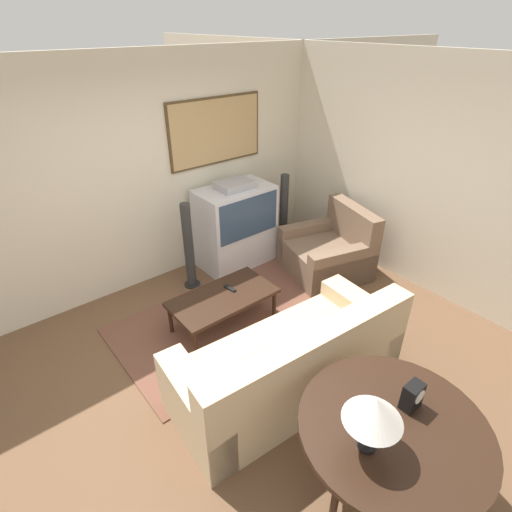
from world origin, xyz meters
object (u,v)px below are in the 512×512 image
object	(u,v)px
table_lamp	(374,410)
mantel_clock	(412,396)
couch	(290,365)
speaker_tower_left	(189,249)
speaker_tower_right	(284,214)
coffee_table	(223,299)
armchair	(329,253)
tv	(236,226)
console_table	(393,432)

from	to	relation	value
table_lamp	mantel_clock	xyz separation A→B (m)	(0.46, -0.00, -0.23)
couch	speaker_tower_left	distance (m)	2.03
mantel_clock	speaker_tower_right	size ratio (longest dim) A/B	0.18
coffee_table	armchair	bearing A→B (deg)	0.92
armchair	table_lamp	distance (m)	3.20
tv	speaker_tower_left	size ratio (longest dim) A/B	1.05
couch	coffee_table	size ratio (longest dim) A/B	1.89
tv	speaker_tower_left	distance (m)	0.79
tv	speaker_tower_left	bearing A→B (deg)	-173.07
tv	mantel_clock	xyz separation A→B (m)	(-0.91, -3.16, 0.28)
tv	couch	bearing A→B (deg)	-114.69
couch	armchair	world-z (taller)	same
mantel_clock	console_table	bearing A→B (deg)	-172.11
table_lamp	speaker_tower_left	distance (m)	3.17
console_table	speaker_tower_right	xyz separation A→B (m)	(1.89, 3.09, -0.15)
mantel_clock	speaker_tower_right	world-z (taller)	speaker_tower_right
console_table	mantel_clock	xyz separation A→B (m)	(0.20, 0.03, 0.16)
table_lamp	armchair	bearing A→B (deg)	45.30
speaker_tower_right	couch	bearing A→B (deg)	-131.01
tv	table_lamp	bearing A→B (deg)	-113.42
tv	couch	distance (m)	2.33
speaker_tower_left	armchair	bearing A→B (deg)	-28.40
tv	coffee_table	distance (m)	1.35
console_table	speaker_tower_left	size ratio (longest dim) A/B	1.08
armchair	speaker_tower_right	xyz separation A→B (m)	(-0.03, 0.86, 0.25)
coffee_table	mantel_clock	xyz separation A→B (m)	(-0.01, -2.18, 0.49)
tv	console_table	bearing A→B (deg)	-109.22
tv	table_lamp	size ratio (longest dim) A/B	2.79
tv	speaker_tower_left	world-z (taller)	tv
speaker_tower_left	speaker_tower_right	distance (m)	1.56
console_table	speaker_tower_left	bearing A→B (deg)	83.91
tv	console_table	distance (m)	3.38
tv	armchair	world-z (taller)	tv
table_lamp	speaker_tower_right	size ratio (longest dim) A/B	0.38
armchair	mantel_clock	world-z (taller)	mantel_clock
mantel_clock	speaker_tower_left	world-z (taller)	speaker_tower_left
couch	speaker_tower_left	xyz separation A→B (m)	(0.19, 2.01, 0.22)
couch	console_table	bearing A→B (deg)	86.93
coffee_table	table_lamp	world-z (taller)	table_lamp
couch	table_lamp	xyz separation A→B (m)	(-0.40, -1.05, 0.76)
tv	armchair	xyz separation A→B (m)	(0.81, -0.96, -0.28)
armchair	couch	bearing A→B (deg)	-41.28
speaker_tower_right	speaker_tower_left	bearing A→B (deg)	180.00
armchair	speaker_tower_right	distance (m)	0.90
tv	armchair	distance (m)	1.28
table_lamp	coffee_table	bearing A→B (deg)	78.00
armchair	coffee_table	distance (m)	1.72
armchair	coffee_table	xyz separation A→B (m)	(-1.72, -0.03, 0.07)
mantel_clock	speaker_tower_left	distance (m)	3.08
tv	mantel_clock	distance (m)	3.30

